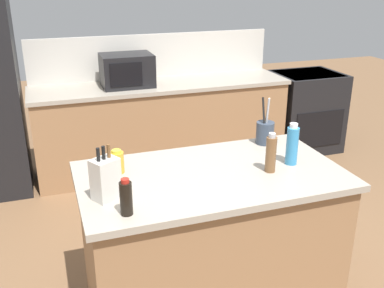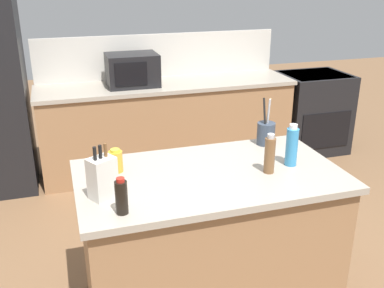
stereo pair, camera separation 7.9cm
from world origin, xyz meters
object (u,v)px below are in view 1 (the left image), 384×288
at_px(range_oven, 305,111).
at_px(soy_sauce_bottle, 126,198).
at_px(pepper_grinder, 271,154).
at_px(utensil_crock, 265,132).
at_px(dish_soap_bottle, 292,145).
at_px(microwave, 127,70).
at_px(honey_jar, 117,162).
at_px(knife_block, 105,179).

xyz_separation_m(range_oven, soy_sauce_bottle, (-2.61, -2.50, 0.56)).
bearing_deg(pepper_grinder, utensil_crock, 66.51).
bearing_deg(pepper_grinder, dish_soap_bottle, 18.69).
distance_m(utensil_crock, pepper_grinder, 0.45).
xyz_separation_m(microwave, utensil_crock, (0.56, -1.87, -0.08)).
xyz_separation_m(dish_soap_bottle, honey_jar, (-1.02, 0.22, -0.06)).
relative_size(range_oven, knife_block, 3.17).
bearing_deg(dish_soap_bottle, utensil_crock, 88.86).
bearing_deg(utensil_crock, microwave, 106.75).
relative_size(microwave, soy_sauce_bottle, 2.68).
bearing_deg(range_oven, soy_sauce_bottle, -136.18).
bearing_deg(dish_soap_bottle, knife_block, -175.73).
bearing_deg(soy_sauce_bottle, utensil_crock, 30.58).
bearing_deg(utensil_crock, dish_soap_bottle, -91.14).
height_order(microwave, utensil_crock, same).
relative_size(utensil_crock, pepper_grinder, 1.35).
relative_size(honey_jar, soy_sauce_bottle, 0.74).
distance_m(honey_jar, soy_sauce_bottle, 0.49).
relative_size(knife_block, honey_jar, 2.07).
bearing_deg(microwave, utensil_crock, -73.25).
bearing_deg(soy_sauce_bottle, microwave, 78.65).
distance_m(knife_block, honey_jar, 0.32).
bearing_deg(soy_sauce_bottle, honey_jar, 85.15).
xyz_separation_m(honey_jar, soy_sauce_bottle, (-0.04, -0.49, 0.02)).
bearing_deg(dish_soap_bottle, honey_jar, 168.05).
height_order(pepper_grinder, soy_sauce_bottle, pepper_grinder).
height_order(knife_block, pepper_grinder, knife_block).
distance_m(knife_block, pepper_grinder, 0.95).
relative_size(knife_block, pepper_grinder, 1.22).
height_order(range_oven, microwave, microwave).
bearing_deg(pepper_grinder, microwave, 99.51).
xyz_separation_m(range_oven, dish_soap_bottle, (-1.55, -2.23, 0.59)).
xyz_separation_m(microwave, dish_soap_bottle, (0.56, -2.23, -0.04)).
xyz_separation_m(range_oven, knife_block, (-2.67, -2.31, 0.59)).
xyz_separation_m(range_oven, microwave, (-2.11, 0.00, 0.63)).
height_order(microwave, knife_block, microwave).
relative_size(microwave, dish_soap_bottle, 1.96).
distance_m(knife_block, dish_soap_bottle, 1.13).
height_order(pepper_grinder, honey_jar, pepper_grinder).
bearing_deg(soy_sauce_bottle, range_oven, 43.82).
relative_size(utensil_crock, dish_soap_bottle, 1.24).
distance_m(utensil_crock, honey_jar, 1.03).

